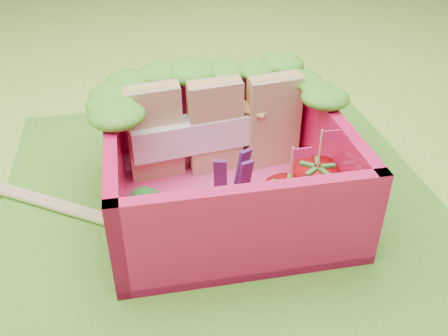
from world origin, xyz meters
name	(u,v)px	position (x,y,z in m)	size (l,w,h in m)	color
ground	(221,202)	(0.00, 0.00, 0.00)	(14.00, 14.00, 0.00)	#9CCC39
placemat	(221,200)	(0.00, 0.00, 0.01)	(2.60, 2.60, 0.03)	#50A124
bento_floor	(226,199)	(0.02, -0.05, 0.06)	(1.30, 1.30, 0.05)	#FE408B
bento_box	(226,164)	(0.02, -0.05, 0.31)	(1.30, 1.30, 0.55)	#EA1350
lettuce_ruffle	(212,79)	(0.02, 0.39, 0.64)	(1.43, 0.77, 0.11)	#318F1A
sandwich_stack	(216,127)	(0.03, 0.28, 0.37)	(1.09, 0.31, 0.58)	tan
broccoli	(149,208)	(-0.44, -0.31, 0.26)	(0.31, 0.31, 0.25)	#5A9749
carrot_sticks	(189,218)	(-0.24, -0.38, 0.22)	(0.16, 0.12, 0.28)	orange
purple_wedges	(235,183)	(0.04, -0.19, 0.27)	(0.20, 0.15, 0.38)	#43195A
strawberry_left	(288,207)	(0.29, -0.40, 0.22)	(0.27, 0.27, 0.51)	red
strawberry_right	(315,189)	(0.48, -0.27, 0.23)	(0.28, 0.28, 0.52)	red
snap_peas	(299,206)	(0.40, -0.26, 0.11)	(0.63, 0.55, 0.05)	#56B037
chopsticks	(73,210)	(-0.87, 0.02, 0.05)	(1.92, 1.28, 0.05)	#DAB778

